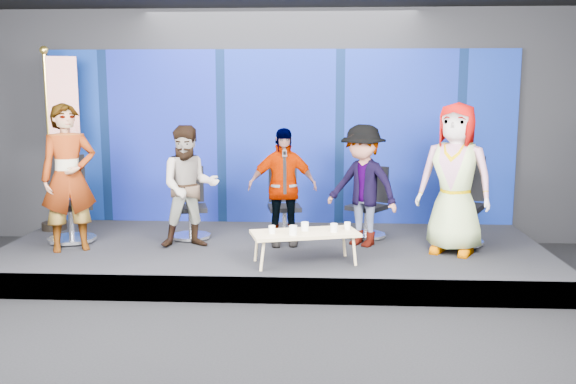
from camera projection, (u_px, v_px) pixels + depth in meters
The scene contains 21 objects.
ground at pixel (253, 339), 6.03m from camera, with size 10.00×10.00×0.00m, color black.
room_walls at pixel (251, 77), 5.64m from camera, with size 10.02×8.02×3.51m.
riser at pixel (273, 255), 8.47m from camera, with size 7.00×3.00×0.30m, color black.
backdrop at pixel (280, 137), 9.66m from camera, with size 7.00×0.08×2.60m, color navy.
chair_a at pixel (70, 213), 8.57m from camera, with size 0.87×0.87×1.14m.
panelist_a at pixel (69, 178), 8.01m from camera, with size 0.67×0.44×1.85m, color black.
chair_b at pixel (190, 215), 8.76m from camera, with size 0.67×0.67×0.97m.
panelist_b at pixel (189, 187), 8.20m from camera, with size 0.76×0.60×1.57m, color black.
chair_c at pixel (284, 214), 8.85m from camera, with size 0.62×0.62×0.95m.
panelist_c at pixel (282, 187), 8.29m from camera, with size 0.90×0.37×1.53m, color black.
chair_d at pixel (368, 214), 8.82m from camera, with size 0.76×0.76×0.97m.
panelist_d at pixel (363, 186), 8.27m from camera, with size 1.02×0.58×1.58m, color black.
chair_e at pixel (461, 216), 8.42m from camera, with size 0.86×0.86×1.15m.
panelist_e at pixel (455, 179), 7.87m from camera, with size 0.91×0.59×1.87m, color black.
coffee_table at pixel (305, 234), 7.47m from camera, with size 1.33×0.83×0.38m.
mug_a at pixel (272, 230), 7.37m from camera, with size 0.08×0.08×0.09m, color silver.
mug_b at pixel (293, 230), 7.29m from camera, with size 0.09×0.09×0.11m, color silver.
mug_c at pixel (305, 226), 7.51m from camera, with size 0.09×0.09×0.10m, color silver.
mug_d at pixel (334, 228), 7.44m from camera, with size 0.08×0.08×0.10m, color silver.
mug_e at pixel (347, 226), 7.58m from camera, with size 0.07×0.07×0.09m, color silver.
flag_stand at pixel (59, 134), 9.13m from camera, with size 0.59×0.35×2.61m.
Camera 1 is at (0.63, -5.70, 2.34)m, focal length 40.00 mm.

